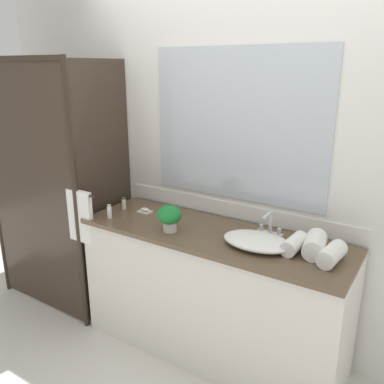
% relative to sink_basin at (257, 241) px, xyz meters
% --- Properties ---
extents(ground_plane, '(8.00, 8.00, 0.00)m').
position_rel_sink_basin_xyz_m(ground_plane, '(-0.33, 0.03, -0.93)').
color(ground_plane, silver).
extents(wall_back_with_mirror, '(4.40, 0.06, 2.60)m').
position_rel_sink_basin_xyz_m(wall_back_with_mirror, '(-0.33, 0.38, 0.37)').
color(wall_back_with_mirror, silver).
rests_on(wall_back_with_mirror, ground_plane).
extents(vanity_cabinet, '(1.80, 0.58, 0.90)m').
position_rel_sink_basin_xyz_m(vanity_cabinet, '(-0.33, 0.04, -0.48)').
color(vanity_cabinet, silver).
rests_on(vanity_cabinet, ground_plane).
extents(shower_enclosure, '(1.20, 0.59, 2.00)m').
position_rel_sink_basin_xyz_m(shower_enclosure, '(-1.60, -0.15, 0.09)').
color(shower_enclosure, '#2D2319').
rests_on(shower_enclosure, ground_plane).
extents(sink_basin, '(0.42, 0.29, 0.07)m').
position_rel_sink_basin_xyz_m(sink_basin, '(0.00, 0.00, 0.00)').
color(sink_basin, white).
rests_on(sink_basin, vanity_cabinet).
extents(faucet, '(0.17, 0.14, 0.17)m').
position_rel_sink_basin_xyz_m(faucet, '(0.00, 0.19, 0.02)').
color(faucet, silver).
rests_on(faucet, vanity_cabinet).
extents(potted_plant, '(0.16, 0.16, 0.18)m').
position_rel_sink_basin_xyz_m(potted_plant, '(-0.57, -0.09, 0.07)').
color(potted_plant, beige).
rests_on(potted_plant, vanity_cabinet).
extents(soap_dish, '(0.10, 0.07, 0.04)m').
position_rel_sink_basin_xyz_m(soap_dish, '(-0.93, 0.09, -0.02)').
color(soap_dish, silver).
rests_on(soap_dish, vanity_cabinet).
extents(amenity_bottle_body_wash, '(0.03, 0.03, 0.09)m').
position_rel_sink_basin_xyz_m(amenity_bottle_body_wash, '(-1.11, 0.07, 0.01)').
color(amenity_bottle_body_wash, silver).
rests_on(amenity_bottle_body_wash, vanity_cabinet).
extents(amenity_bottle_lotion, '(0.03, 0.03, 0.10)m').
position_rel_sink_basin_xyz_m(amenity_bottle_lotion, '(-1.07, -0.13, 0.01)').
color(amenity_bottle_lotion, white).
rests_on(amenity_bottle_lotion, vanity_cabinet).
extents(rolled_towel_near_edge, '(0.12, 0.23, 0.10)m').
position_rel_sink_basin_xyz_m(rolled_towel_near_edge, '(0.43, 0.03, 0.02)').
color(rolled_towel_near_edge, white).
rests_on(rolled_towel_near_edge, vanity_cabinet).
extents(rolled_towel_middle, '(0.16, 0.24, 0.12)m').
position_rel_sink_basin_xyz_m(rolled_towel_middle, '(0.32, 0.08, 0.03)').
color(rolled_towel_middle, white).
rests_on(rolled_towel_middle, vanity_cabinet).
extents(rolled_towel_far_edge, '(0.11, 0.22, 0.09)m').
position_rel_sink_basin_xyz_m(rolled_towel_far_edge, '(0.21, 0.05, 0.01)').
color(rolled_towel_far_edge, white).
rests_on(rolled_towel_far_edge, vanity_cabinet).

